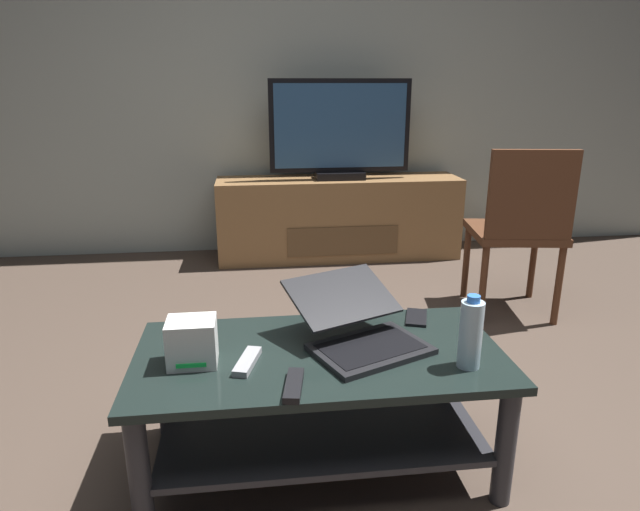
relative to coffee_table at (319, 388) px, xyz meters
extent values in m
plane|color=#4C3D33|center=(0.11, -0.02, -0.28)|extent=(7.68, 7.68, 0.00)
cube|color=#A8B2A8|center=(0.11, 2.56, 1.12)|extent=(6.40, 0.12, 2.80)
cube|color=black|center=(0.00, 0.00, 0.11)|extent=(1.13, 0.57, 0.03)
cube|color=#2D2D33|center=(0.00, 0.00, -0.14)|extent=(0.99, 0.50, 0.02)
cylinder|color=#2D2D33|center=(-0.51, -0.24, -0.09)|extent=(0.06, 0.06, 0.38)
cylinder|color=#2D2D33|center=(0.51, -0.24, -0.09)|extent=(0.06, 0.06, 0.38)
cylinder|color=#2D2D33|center=(-0.51, 0.24, -0.09)|extent=(0.06, 0.06, 0.38)
cylinder|color=#2D2D33|center=(0.51, 0.24, -0.09)|extent=(0.06, 0.06, 0.38)
cube|color=olive|center=(0.41, 2.24, 0.00)|extent=(1.68, 0.41, 0.56)
cube|color=brown|center=(0.41, 2.03, -0.11)|extent=(0.76, 0.01, 0.20)
cube|color=black|center=(0.41, 2.22, 0.31)|extent=(0.33, 0.20, 0.05)
cube|color=black|center=(0.41, 2.22, 0.64)|extent=(0.95, 0.04, 0.61)
cube|color=#2D517A|center=(0.41, 2.19, 0.64)|extent=(0.88, 0.01, 0.55)
cube|color=#59331E|center=(1.18, 1.15, 0.16)|extent=(0.50, 0.50, 0.04)
cube|color=#59331E|center=(1.15, 0.95, 0.39)|extent=(0.42, 0.10, 0.46)
cylinder|color=#59331E|center=(1.40, 1.31, -0.07)|extent=(0.04, 0.04, 0.42)
cylinder|color=#59331E|center=(1.02, 1.37, -0.07)|extent=(0.04, 0.04, 0.42)
cylinder|color=#59331E|center=(1.34, 0.94, -0.07)|extent=(0.04, 0.04, 0.42)
cylinder|color=#59331E|center=(0.96, 0.99, -0.07)|extent=(0.04, 0.04, 0.42)
cube|color=black|center=(0.16, -0.02, 0.14)|extent=(0.40, 0.35, 0.02)
cube|color=black|center=(0.16, -0.02, 0.15)|extent=(0.35, 0.29, 0.00)
cube|color=black|center=(0.09, 0.13, 0.25)|extent=(0.40, 0.34, 0.10)
cube|color=silver|center=(0.09, 0.13, 0.25)|extent=(0.36, 0.30, 0.09)
cube|color=white|center=(-0.38, -0.03, 0.20)|extent=(0.14, 0.12, 0.14)
cube|color=#19D84C|center=(-0.38, -0.09, 0.15)|extent=(0.08, 0.00, 0.01)
cylinder|color=silver|center=(0.42, -0.14, 0.23)|extent=(0.07, 0.07, 0.20)
cylinder|color=blue|center=(0.42, -0.14, 0.34)|extent=(0.04, 0.04, 0.02)
cube|color=black|center=(0.37, 0.20, 0.13)|extent=(0.11, 0.15, 0.01)
cube|color=#99999E|center=(-0.22, -0.06, 0.14)|extent=(0.09, 0.17, 0.02)
cube|color=black|center=(-0.09, -0.21, 0.14)|extent=(0.07, 0.17, 0.02)
camera|label=1|loc=(-0.19, -1.51, 0.92)|focal=30.95mm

